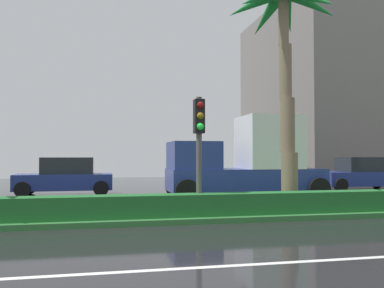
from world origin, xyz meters
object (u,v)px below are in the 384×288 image
box_truck_lead (247,162)px  car_in_traffic_third (360,174)px  car_in_traffic_second (66,177)px  palm_tree_centre_left (283,25)px  traffic_signal_median_right (199,133)px

box_truck_lead → car_in_traffic_third: bearing=-157.7°
car_in_traffic_second → box_truck_lead: box_truck_lead is taller
palm_tree_centre_left → car_in_traffic_second: (-7.43, 7.37, -5.24)m
palm_tree_centre_left → traffic_signal_median_right: size_ratio=2.28×
car_in_traffic_second → traffic_signal_median_right: bearing=117.3°
car_in_traffic_second → car_in_traffic_third: same height
traffic_signal_median_right → box_truck_lead: 5.99m
traffic_signal_median_right → car_in_traffic_third: (10.54, 8.01, -1.61)m
palm_tree_centre_left → car_in_traffic_third: (7.47, 6.93, -5.24)m
box_truck_lead → car_in_traffic_third: size_ratio=1.49×
palm_tree_centre_left → car_in_traffic_third: palm_tree_centre_left is taller
traffic_signal_median_right → box_truck_lead: (3.19, 5.00, -0.89)m
car_in_traffic_second → box_truck_lead: (7.55, -3.45, 0.72)m
palm_tree_centre_left → box_truck_lead: 5.98m
palm_tree_centre_left → box_truck_lead: size_ratio=1.18×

